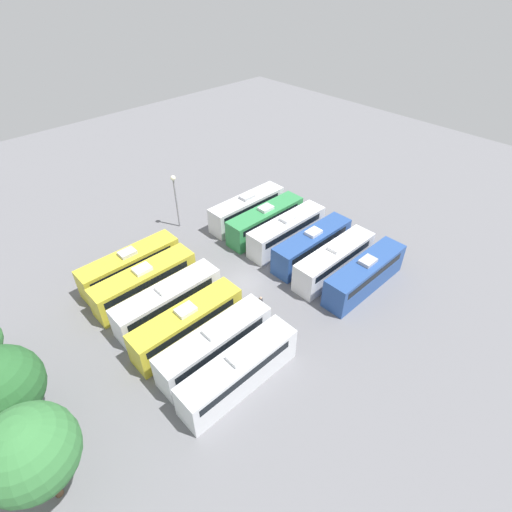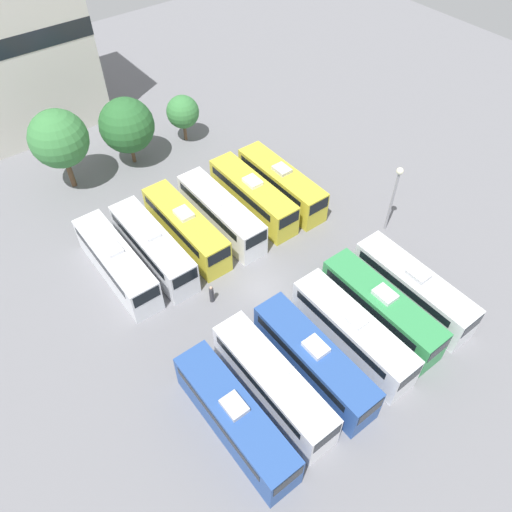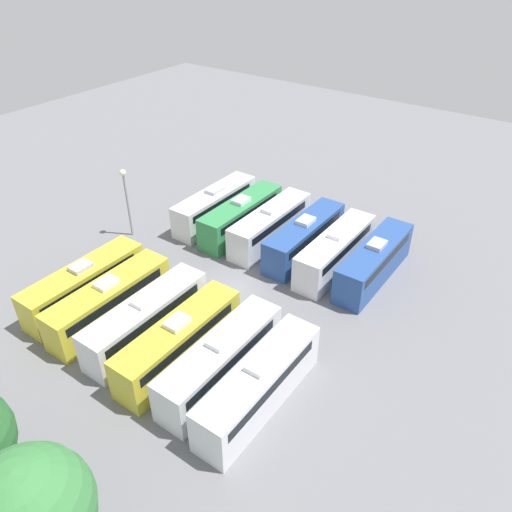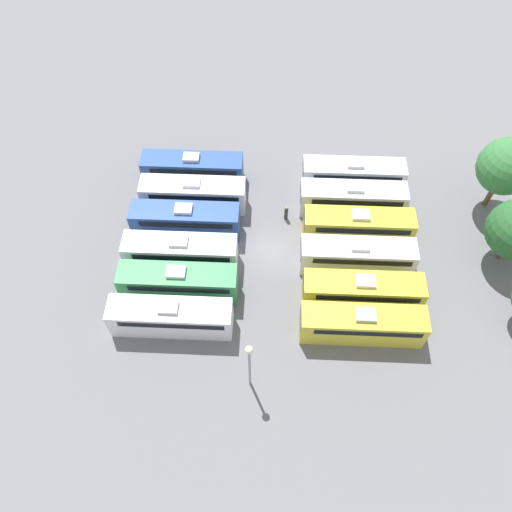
% 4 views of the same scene
% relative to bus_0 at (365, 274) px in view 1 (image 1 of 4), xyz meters
% --- Properties ---
extents(ground_plane, '(112.26, 112.26, 0.00)m').
position_rel_bus_0_xyz_m(ground_plane, '(8.46, 8.13, -1.73)').
color(ground_plane, slate).
extents(bus_0, '(2.49, 10.20, 3.50)m').
position_rel_bus_0_xyz_m(bus_0, '(0.00, 0.00, 0.00)').
color(bus_0, '#284C93').
rests_on(bus_0, ground_plane).
extents(bus_1, '(2.49, 10.20, 3.50)m').
position_rel_bus_0_xyz_m(bus_1, '(3.37, 0.43, 0.00)').
color(bus_1, white).
rests_on(bus_1, ground_plane).
extents(bus_2, '(2.49, 10.20, 3.50)m').
position_rel_bus_0_xyz_m(bus_2, '(6.63, 0.06, 0.00)').
color(bus_2, '#284C93').
rests_on(bus_2, ground_plane).
extents(bus_3, '(2.49, 10.20, 3.50)m').
position_rel_bus_0_xyz_m(bus_3, '(10.30, 0.09, 0.00)').
color(bus_3, silver).
rests_on(bus_3, ground_plane).
extents(bus_4, '(2.49, 10.20, 3.50)m').
position_rel_bus_0_xyz_m(bus_4, '(13.48, 0.29, 0.00)').
color(bus_4, '#338C4C').
rests_on(bus_4, ground_plane).
extents(bus_5, '(2.49, 10.20, 3.50)m').
position_rel_bus_0_xyz_m(bus_5, '(16.86, 0.11, 0.00)').
color(bus_5, silver).
rests_on(bus_5, ground_plane).
extents(bus_6, '(2.49, 10.20, 3.50)m').
position_rel_bus_0_xyz_m(bus_6, '(0.13, 16.26, 0.00)').
color(bus_6, silver).
rests_on(bus_6, ground_plane).
extents(bus_7, '(2.49, 10.20, 3.50)m').
position_rel_bus_0_xyz_m(bus_7, '(3.29, 16.01, 0.00)').
color(bus_7, silver).
rests_on(bus_7, ground_plane).
extents(bus_8, '(2.49, 10.20, 3.50)m').
position_rel_bus_0_xyz_m(bus_8, '(6.63, 16.30, 0.00)').
color(bus_8, gold).
rests_on(bus_8, ground_plane).
extents(bus_9, '(2.49, 10.20, 3.50)m').
position_rel_bus_0_xyz_m(bus_9, '(10.05, 15.97, 0.00)').
color(bus_9, silver).
rests_on(bus_9, ground_plane).
extents(bus_10, '(2.49, 10.20, 3.50)m').
position_rel_bus_0_xyz_m(bus_10, '(13.69, 16.16, 0.00)').
color(bus_10, gold).
rests_on(bus_10, ground_plane).
extents(bus_11, '(2.49, 10.20, 3.50)m').
position_rel_bus_0_xyz_m(bus_11, '(16.85, 15.91, 0.00)').
color(bus_11, gold).
rests_on(bus_11, ground_plane).
extents(worker_person, '(0.36, 0.36, 1.72)m').
position_rel_bus_0_xyz_m(worker_person, '(4.67, 9.56, -0.93)').
color(worker_person, '#333338').
rests_on(worker_person, ground_plane).
extents(light_pole, '(0.60, 0.60, 6.73)m').
position_rel_bus_0_xyz_m(light_pole, '(21.58, 6.87, 2.92)').
color(light_pole, gray).
rests_on(light_pole, ground_plane).
extents(tree_0, '(5.35, 5.35, 8.03)m').
position_rel_bus_0_xyz_m(tree_0, '(1.95, 29.64, 3.61)').
color(tree_0, brown).
rests_on(tree_0, ground_plane).
extents(tree_1, '(5.36, 5.36, 6.96)m').
position_rel_bus_0_xyz_m(tree_1, '(8.49, 29.48, 2.54)').
color(tree_1, brown).
rests_on(tree_1, ground_plane).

